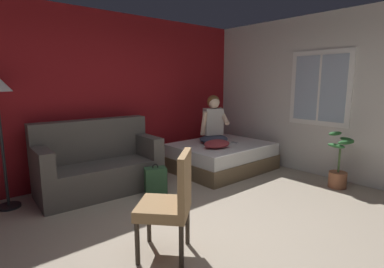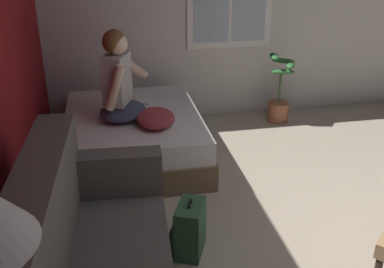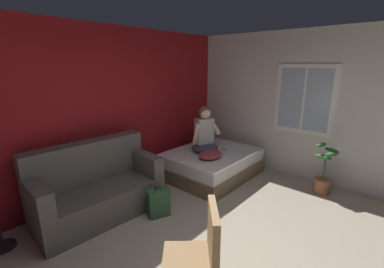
{
  "view_description": "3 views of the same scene",
  "coord_description": "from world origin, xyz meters",
  "px_view_note": "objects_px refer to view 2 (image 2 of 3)",
  "views": [
    {
      "loc": [
        -1.98,
        -2.03,
        1.6
      ],
      "look_at": [
        1.05,
        1.48,
        0.78
      ],
      "focal_mm": 28.0,
      "sensor_mm": 36.0,
      "label": 1
    },
    {
      "loc": [
        -2.35,
        1.89,
        2.17
      ],
      "look_at": [
        0.71,
        1.29,
        0.76
      ],
      "focal_mm": 42.0,
      "sensor_mm": 36.0,
      "label": 2
    },
    {
      "loc": [
        -1.85,
        -1.12,
        2.1
      ],
      "look_at": [
        1.33,
        1.68,
        0.94
      ],
      "focal_mm": 24.0,
      "sensor_mm": 36.0,
      "label": 3
    }
  ],
  "objects_px": {
    "cell_phone": "(142,105)",
    "throw_pillow": "(156,118)",
    "backpack": "(189,229)",
    "person_seated": "(119,84)",
    "potted_plant": "(279,98)",
    "bed": "(134,136)"
  },
  "relations": [
    {
      "from": "backpack",
      "to": "potted_plant",
      "type": "bearing_deg",
      "value": -34.5
    },
    {
      "from": "bed",
      "to": "potted_plant",
      "type": "relative_size",
      "value": 2.03
    },
    {
      "from": "bed",
      "to": "potted_plant",
      "type": "xyz_separation_m",
      "value": [
        0.65,
        -1.84,
        0.07
      ]
    },
    {
      "from": "throw_pillow",
      "to": "backpack",
      "type": "bearing_deg",
      "value": -176.78
    },
    {
      "from": "person_seated",
      "to": "cell_phone",
      "type": "relative_size",
      "value": 6.08
    },
    {
      "from": "throw_pillow",
      "to": "person_seated",
      "type": "bearing_deg",
      "value": 54.2
    },
    {
      "from": "person_seated",
      "to": "potted_plant",
      "type": "xyz_separation_m",
      "value": [
        0.74,
        -1.95,
        -0.53
      ]
    },
    {
      "from": "cell_phone",
      "to": "potted_plant",
      "type": "distance_m",
      "value": 1.78
    },
    {
      "from": "person_seated",
      "to": "bed",
      "type": "bearing_deg",
      "value": -51.95
    },
    {
      "from": "backpack",
      "to": "cell_phone",
      "type": "xyz_separation_m",
      "value": [
        1.86,
        0.16,
        0.29
      ]
    },
    {
      "from": "backpack",
      "to": "potted_plant",
      "type": "relative_size",
      "value": 0.54
    },
    {
      "from": "bed",
      "to": "cell_phone",
      "type": "xyz_separation_m",
      "value": [
        0.24,
        -0.12,
        0.25
      ]
    },
    {
      "from": "bed",
      "to": "cell_phone",
      "type": "bearing_deg",
      "value": -26.4
    },
    {
      "from": "cell_phone",
      "to": "throw_pillow",
      "type": "bearing_deg",
      "value": -167.72
    },
    {
      "from": "throw_pillow",
      "to": "cell_phone",
      "type": "height_order",
      "value": "throw_pillow"
    },
    {
      "from": "bed",
      "to": "throw_pillow",
      "type": "height_order",
      "value": "throw_pillow"
    },
    {
      "from": "throw_pillow",
      "to": "potted_plant",
      "type": "bearing_deg",
      "value": -59.41
    },
    {
      "from": "person_seated",
      "to": "backpack",
      "type": "height_order",
      "value": "person_seated"
    },
    {
      "from": "bed",
      "to": "throw_pillow",
      "type": "relative_size",
      "value": 3.6
    },
    {
      "from": "bed",
      "to": "backpack",
      "type": "distance_m",
      "value": 1.65
    },
    {
      "from": "person_seated",
      "to": "throw_pillow",
      "type": "relative_size",
      "value": 1.82
    },
    {
      "from": "person_seated",
      "to": "backpack",
      "type": "distance_m",
      "value": 1.71
    }
  ]
}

